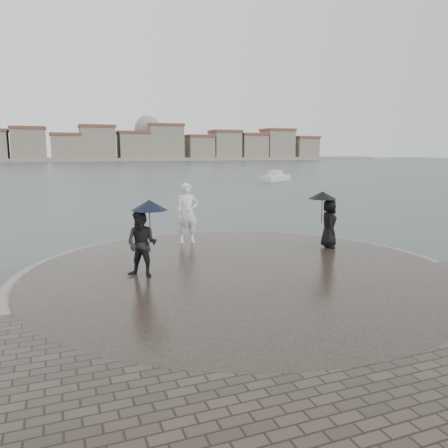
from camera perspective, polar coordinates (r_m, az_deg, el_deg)
name	(u,v)px	position (r m, az deg, el deg)	size (l,w,h in m)	color
ground	(306,326)	(9.68, 10.66, -12.95)	(400.00, 400.00, 0.00)	#2B3835
kerb_ring	(241,275)	(12.55, 2.17, -6.73)	(12.50, 12.50, 0.32)	gray
quay_tip	(241,275)	(12.55, 2.17, -6.64)	(11.90, 11.90, 0.36)	#2D261E
statue	(187,213)	(15.86, -4.80, 1.44)	(0.80, 0.52, 2.18)	white
visitor_left	(143,236)	(11.71, -10.48, -1.53)	(1.29, 1.11, 2.04)	black
visitor_right	(327,216)	(15.46, 13.36, 1.00)	(1.17, 1.08, 1.95)	black
far_skyline	(47,145)	(168.27, -22.14, 9.48)	(260.00, 20.00, 37.00)	gray
boats	(131,185)	(43.89, -12.04, 5.00)	(42.42, 15.46, 1.50)	beige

